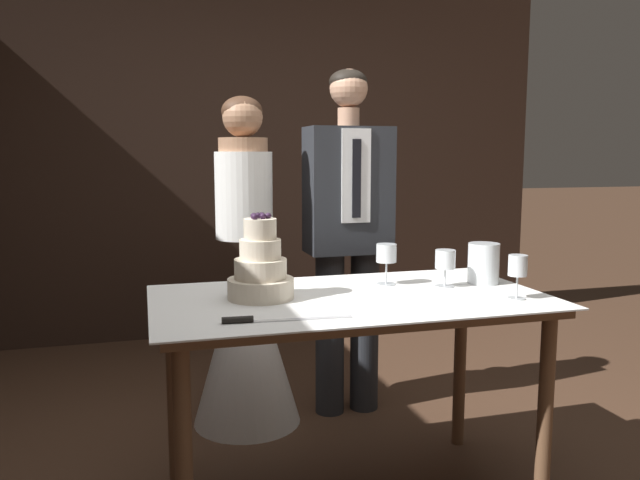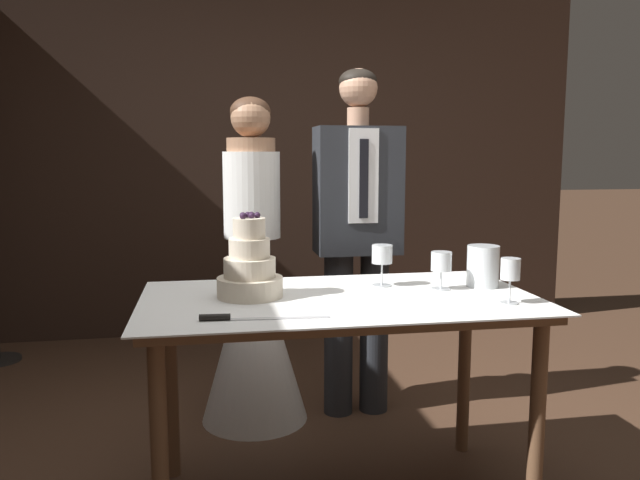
% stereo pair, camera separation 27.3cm
% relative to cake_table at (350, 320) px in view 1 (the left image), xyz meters
% --- Properties ---
extents(wall_back, '(4.87, 0.12, 2.84)m').
position_rel_cake_table_xyz_m(wall_back, '(-0.06, 2.51, 0.69)').
color(wall_back, black).
rests_on(wall_back, ground_plane).
extents(cake_table, '(1.48, 0.82, 0.82)m').
position_rel_cake_table_xyz_m(cake_table, '(0.00, 0.00, 0.00)').
color(cake_table, brown).
rests_on(cake_table, ground_plane).
extents(tiered_cake, '(0.25, 0.25, 0.32)m').
position_rel_cake_table_xyz_m(tiered_cake, '(-0.33, 0.06, 0.20)').
color(tiered_cake, beige).
rests_on(tiered_cake, cake_table).
extents(cake_knife, '(0.43, 0.05, 0.02)m').
position_rel_cake_table_xyz_m(cake_knife, '(-0.39, -0.27, 0.10)').
color(cake_knife, silver).
rests_on(cake_knife, cake_table).
extents(wine_glass_near, '(0.08, 0.08, 0.15)m').
position_rel_cake_table_xyz_m(wine_glass_near, '(0.42, 0.06, 0.20)').
color(wine_glass_near, silver).
rests_on(wine_glass_near, cake_table).
extents(wine_glass_middle, '(0.08, 0.08, 0.17)m').
position_rel_cake_table_xyz_m(wine_glass_middle, '(0.21, 0.16, 0.22)').
color(wine_glass_middle, silver).
rests_on(wine_glass_middle, cake_table).
extents(wine_glass_far, '(0.07, 0.07, 0.17)m').
position_rel_cake_table_xyz_m(wine_glass_far, '(0.58, -0.21, 0.21)').
color(wine_glass_far, silver).
rests_on(wine_glass_far, cake_table).
extents(hurricane_candle, '(0.13, 0.13, 0.17)m').
position_rel_cake_table_xyz_m(hurricane_candle, '(0.61, 0.08, 0.17)').
color(hurricane_candle, silver).
rests_on(hurricane_candle, cake_table).
extents(bride, '(0.54, 0.54, 1.63)m').
position_rel_cake_table_xyz_m(bride, '(-0.27, 0.84, -0.13)').
color(bride, white).
rests_on(bride, ground_plane).
extents(groom, '(0.43, 0.25, 1.78)m').
position_rel_cake_table_xyz_m(groom, '(0.27, 0.83, 0.26)').
color(groom, '#282B30').
rests_on(groom, ground_plane).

